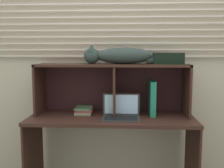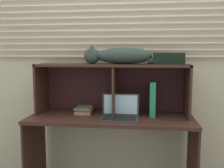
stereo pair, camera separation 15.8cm
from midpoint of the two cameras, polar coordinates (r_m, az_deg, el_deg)
back_panel_with_blinds at (r=2.60m, az=2.35°, el=5.34°), size 4.40×0.08×2.50m
desk at (r=2.39m, az=1.63°, el=-10.59°), size 1.50×0.56×0.75m
hutch_shelf_unit at (r=2.43m, az=2.04°, el=1.09°), size 1.40×0.34×0.47m
cat at (r=2.37m, az=3.89°, el=6.26°), size 0.90×0.19×0.18m
laptop at (r=2.29m, az=3.75°, el=-6.54°), size 0.33×0.23×0.21m
binder_upright at (r=2.41m, az=10.83°, el=-3.14°), size 0.05×0.23×0.32m
book_stack at (r=2.48m, az=-4.26°, el=-5.80°), size 0.17×0.21×0.06m
storage_box at (r=2.39m, az=14.34°, el=5.50°), size 0.27×0.14×0.10m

